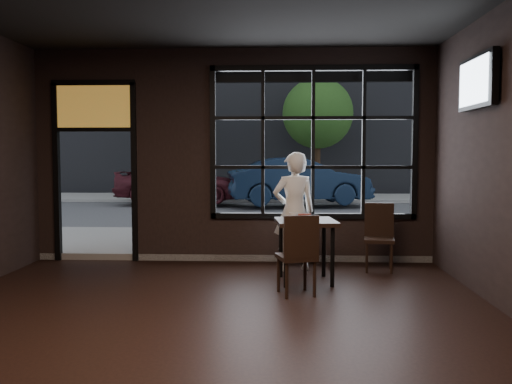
{
  "coord_description": "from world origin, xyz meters",
  "views": [
    {
      "loc": [
        0.68,
        -4.63,
        1.63
      ],
      "look_at": [
        0.4,
        2.2,
        1.15
      ],
      "focal_mm": 38.0,
      "sensor_mm": 36.0,
      "label": 1
    }
  ],
  "objects_px": {
    "cafe_table": "(306,251)",
    "chair_near": "(296,254)",
    "navy_car": "(299,181)",
    "man": "(294,211)"
  },
  "relations": [
    {
      "from": "cafe_table",
      "to": "navy_car",
      "type": "distance_m",
      "value": 9.75
    },
    {
      "from": "chair_near",
      "to": "man",
      "type": "height_order",
      "value": "man"
    },
    {
      "from": "man",
      "to": "chair_near",
      "type": "bearing_deg",
      "value": 75.42
    },
    {
      "from": "cafe_table",
      "to": "chair_near",
      "type": "bearing_deg",
      "value": -108.33
    },
    {
      "from": "cafe_table",
      "to": "chair_near",
      "type": "relative_size",
      "value": 0.85
    },
    {
      "from": "chair_near",
      "to": "navy_car",
      "type": "xyz_separation_m",
      "value": [
        0.43,
        10.37,
        0.34
      ]
    },
    {
      "from": "navy_car",
      "to": "cafe_table",
      "type": "bearing_deg",
      "value": 167.56
    },
    {
      "from": "man",
      "to": "navy_car",
      "type": "bearing_deg",
      "value": -106.76
    },
    {
      "from": "navy_car",
      "to": "man",
      "type": "bearing_deg",
      "value": 166.61
    },
    {
      "from": "cafe_table",
      "to": "navy_car",
      "type": "height_order",
      "value": "navy_car"
    }
  ]
}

